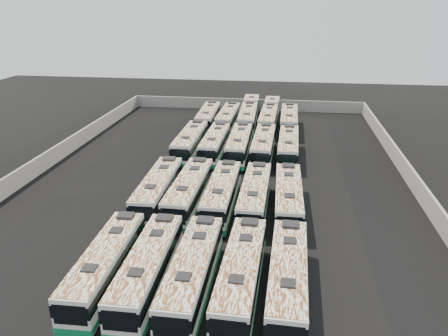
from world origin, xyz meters
TOP-DOWN VIEW (x-y plane):
  - ground at (0.00, 0.00)m, footprint 140.00×140.00m
  - perimeter_wall at (0.00, 0.00)m, footprint 45.20×73.20m
  - bus_front_far_left at (-5.17, -21.79)m, footprint 2.85×12.09m
  - bus_front_left at (-1.87, -21.85)m, footprint 2.78×12.20m
  - bus_front_center at (1.45, -21.90)m, footprint 2.64×12.30m
  - bus_front_right at (4.96, -21.68)m, footprint 2.91×12.33m
  - bus_front_far_right at (8.28, -21.66)m, footprint 2.87×12.33m
  - bus_midfront_far_left at (-5.13, -7.91)m, footprint 2.93×12.44m
  - bus_midfront_left at (-1.82, -7.96)m, footprint 2.86×12.59m
  - bus_midfront_center at (1.56, -8.00)m, footprint 2.62×12.18m
  - bus_midfront_right at (4.93, -8.10)m, footprint 2.75×12.20m
  - bus_midfront_far_right at (8.27, -8.09)m, footprint 2.78×12.27m
  - bus_midback_far_left at (-5.24, 8.41)m, footprint 2.68×12.62m
  - bus_midback_left at (-1.78, 8.46)m, footprint 2.69×12.17m
  - bus_midback_center at (1.60, 8.32)m, footprint 2.67×12.35m
  - bus_midback_right at (4.87, 8.34)m, footprint 2.84×12.43m
  - bus_midback_far_right at (8.22, 8.35)m, footprint 2.80×12.23m
  - bus_back_far_left at (-5.17, 22.34)m, footprint 2.94×12.44m
  - bus_back_left at (-1.79, 22.30)m, footprint 2.79×12.28m
  - bus_back_center at (1.40, 25.78)m, footprint 3.16×19.67m
  - bus_back_right at (4.97, 25.49)m, footprint 2.99×19.00m
  - bus_back_far_right at (8.29, 22.23)m, footprint 2.80×12.63m

SIDE VIEW (x-z plane):
  - ground at x=0.00m, z-range 0.00..0.00m
  - perimeter_wall at x=0.00m, z-range 0.00..2.20m
  - bus_front_far_left at x=-5.17m, z-range 0.04..3.43m
  - bus_midback_left at x=-1.78m, z-range 0.04..3.46m
  - bus_front_left at x=-1.87m, z-range 0.04..3.47m
  - bus_midfront_right at x=4.93m, z-range 0.04..3.47m
  - bus_midfront_center at x=1.56m, z-range 0.04..3.47m
  - bus_back_right at x=4.97m, z-range 0.04..3.47m
  - bus_midback_far_right at x=8.22m, z-range 0.04..3.47m
  - bus_midfront_far_right at x=8.27m, z-range 0.04..3.49m
  - bus_back_left at x=-1.79m, z-range 0.04..3.49m
  - bus_front_right at x=4.96m, z-range 0.04..3.50m
  - bus_front_far_right at x=8.28m, z-range 0.04..3.50m
  - bus_front_center at x=1.45m, z-range 0.04..3.50m
  - bus_midback_center at x=1.60m, z-range 0.04..3.52m
  - bus_midfront_far_left at x=-5.13m, z-range 0.04..3.53m
  - bus_back_far_left at x=-5.17m, z-range 0.04..3.53m
  - bus_midback_right at x=4.87m, z-range 0.04..3.53m
  - bus_midfront_left at x=-1.82m, z-range 0.04..3.58m
  - bus_back_far_right at x=8.29m, z-range 0.04..3.59m
  - bus_back_center at x=1.40m, z-range 0.04..3.59m
  - bus_midback_far_left at x=-5.24m, z-range 0.04..3.60m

